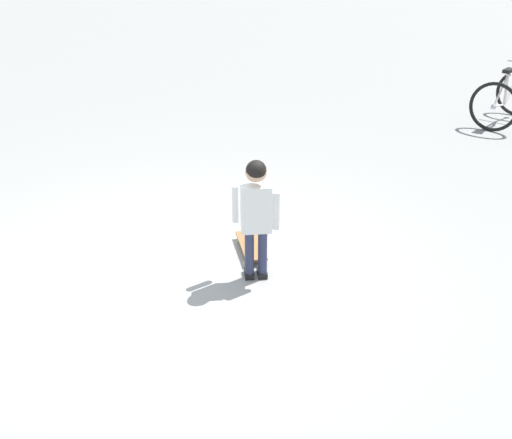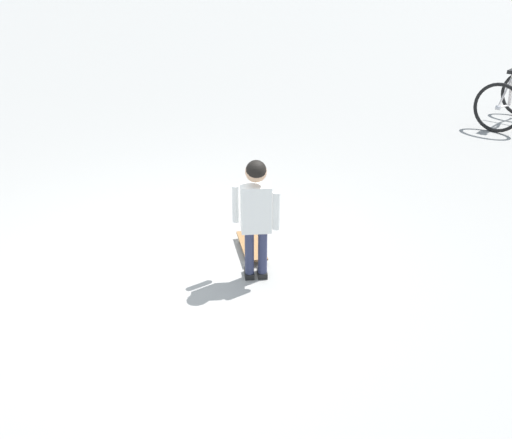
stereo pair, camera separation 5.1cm
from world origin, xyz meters
name	(u,v)px [view 1 (the left image)]	position (x,y,z in m)	size (l,w,h in m)	color
ground_plane	(175,272)	(0.00, 0.00, 0.00)	(50.00, 50.00, 0.00)	gray
child_person	(256,208)	(-0.53, 0.46, 0.66)	(0.28, 0.35, 1.06)	#2D3351
skateboard	(251,246)	(-0.74, 0.07, 0.06)	(0.39, 0.58, 0.07)	olive
bicycle_mid	(507,98)	(-6.04, -0.98, 0.38)	(1.21, 0.95, 0.85)	black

